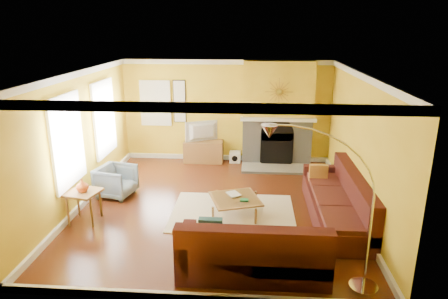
# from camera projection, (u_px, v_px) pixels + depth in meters

# --- Properties ---
(floor) EXTENTS (5.50, 6.00, 0.02)m
(floor) POSITION_uv_depth(u_px,v_px,m) (216.00, 206.00, 8.19)
(floor) COLOR #602B14
(floor) RESTS_ON ground
(ceiling) EXTENTS (5.50, 6.00, 0.02)m
(ceiling) POSITION_uv_depth(u_px,v_px,m) (216.00, 72.00, 7.38)
(ceiling) COLOR white
(ceiling) RESTS_ON ground
(wall_back) EXTENTS (5.50, 0.02, 2.70)m
(wall_back) POSITION_uv_depth(u_px,v_px,m) (226.00, 111.00, 10.65)
(wall_back) COLOR gold
(wall_back) RESTS_ON ground
(wall_front) EXTENTS (5.50, 0.02, 2.70)m
(wall_front) POSITION_uv_depth(u_px,v_px,m) (194.00, 211.00, 4.92)
(wall_front) COLOR gold
(wall_front) RESTS_ON ground
(wall_left) EXTENTS (0.02, 6.00, 2.70)m
(wall_left) POSITION_uv_depth(u_px,v_px,m) (79.00, 140.00, 7.98)
(wall_left) COLOR gold
(wall_left) RESTS_ON ground
(wall_right) EXTENTS (0.02, 6.00, 2.70)m
(wall_right) POSITION_uv_depth(u_px,v_px,m) (360.00, 146.00, 7.60)
(wall_right) COLOR gold
(wall_right) RESTS_ON ground
(baseboard) EXTENTS (5.50, 6.00, 0.12)m
(baseboard) POSITION_uv_depth(u_px,v_px,m) (216.00, 203.00, 8.17)
(baseboard) COLOR white
(baseboard) RESTS_ON floor
(crown_molding) EXTENTS (5.50, 6.00, 0.12)m
(crown_molding) POSITION_uv_depth(u_px,v_px,m) (216.00, 76.00, 7.40)
(crown_molding) COLOR white
(crown_molding) RESTS_ON ceiling
(window_left_near) EXTENTS (0.06, 1.22, 1.72)m
(window_left_near) POSITION_uv_depth(u_px,v_px,m) (104.00, 118.00, 9.17)
(window_left_near) COLOR white
(window_left_near) RESTS_ON wall_left
(window_left_far) EXTENTS (0.06, 1.22, 1.72)m
(window_left_far) POSITION_uv_depth(u_px,v_px,m) (66.00, 141.00, 7.36)
(window_left_far) COLOR white
(window_left_far) RESTS_ON wall_left
(window_back) EXTENTS (0.82, 0.06, 1.22)m
(window_back) POSITION_uv_depth(u_px,v_px,m) (156.00, 103.00, 10.68)
(window_back) COLOR white
(window_back) RESTS_ON wall_back
(wall_art) EXTENTS (0.34, 0.04, 1.14)m
(wall_art) POSITION_uv_depth(u_px,v_px,m) (180.00, 101.00, 10.63)
(wall_art) COLOR white
(wall_art) RESTS_ON wall_back
(fireplace) EXTENTS (1.80, 0.40, 2.70)m
(fireplace) POSITION_uv_depth(u_px,v_px,m) (278.00, 114.00, 10.36)
(fireplace) COLOR gray
(fireplace) RESTS_ON floor
(mantel) EXTENTS (1.92, 0.22, 0.08)m
(mantel) POSITION_uv_depth(u_px,v_px,m) (278.00, 119.00, 10.16)
(mantel) COLOR white
(mantel) RESTS_ON fireplace
(hearth) EXTENTS (1.80, 0.70, 0.06)m
(hearth) POSITION_uv_depth(u_px,v_px,m) (277.00, 168.00, 10.23)
(hearth) COLOR gray
(hearth) RESTS_ON floor
(sunburst) EXTENTS (0.70, 0.04, 0.70)m
(sunburst) POSITION_uv_depth(u_px,v_px,m) (279.00, 92.00, 9.96)
(sunburst) COLOR olive
(sunburst) RESTS_ON fireplace
(rug) EXTENTS (2.40, 1.80, 0.02)m
(rug) POSITION_uv_depth(u_px,v_px,m) (233.00, 212.00, 7.88)
(rug) COLOR beige
(rug) RESTS_ON floor
(sectional_sofa) EXTENTS (3.10, 3.70, 0.90)m
(sectional_sofa) POSITION_uv_depth(u_px,v_px,m) (279.00, 205.00, 7.16)
(sectional_sofa) COLOR #471916
(sectional_sofa) RESTS_ON floor
(coffee_table) EXTENTS (1.12, 1.12, 0.35)m
(coffee_table) POSITION_uv_depth(u_px,v_px,m) (235.00, 206.00, 7.78)
(coffee_table) COLOR white
(coffee_table) RESTS_ON floor
(media_console) EXTENTS (1.04, 0.47, 0.57)m
(media_console) POSITION_uv_depth(u_px,v_px,m) (204.00, 151.00, 10.76)
(media_console) COLOR olive
(media_console) RESTS_ON floor
(tv) EXTENTS (0.89, 0.51, 0.54)m
(tv) POSITION_uv_depth(u_px,v_px,m) (203.00, 132.00, 10.60)
(tv) COLOR black
(tv) RESTS_ON media_console
(subwoofer) EXTENTS (0.29, 0.29, 0.29)m
(subwoofer) POSITION_uv_depth(u_px,v_px,m) (235.00, 157.00, 10.78)
(subwoofer) COLOR white
(subwoofer) RESTS_ON floor
(armchair) EXTENTS (0.88, 0.86, 0.67)m
(armchair) POSITION_uv_depth(u_px,v_px,m) (116.00, 181.00, 8.58)
(armchair) COLOR slate
(armchair) RESTS_ON floor
(side_table) EXTENTS (0.67, 0.67, 0.61)m
(side_table) POSITION_uv_depth(u_px,v_px,m) (85.00, 206.00, 7.46)
(side_table) COLOR olive
(side_table) RESTS_ON floor
(vase) EXTENTS (0.26, 0.26, 0.24)m
(vase) POSITION_uv_depth(u_px,v_px,m) (82.00, 185.00, 7.33)
(vase) COLOR #D8591E
(vase) RESTS_ON side_table
(book) EXTENTS (0.33, 0.36, 0.03)m
(book) POSITION_uv_depth(u_px,v_px,m) (229.00, 195.00, 7.81)
(book) COLOR white
(book) RESTS_ON coffee_table
(arc_lamp) EXTENTS (1.47, 0.36, 2.35)m
(arc_lamp) POSITION_uv_depth(u_px,v_px,m) (323.00, 212.00, 5.30)
(arc_lamp) COLOR silver
(arc_lamp) RESTS_ON floor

